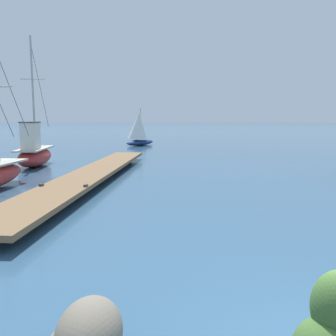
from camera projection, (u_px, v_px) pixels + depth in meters
The scene contains 4 objects.
floating_dock at pixel (92, 173), 16.52m from camera, with size 1.91×18.36×0.53m.
fishing_boat_0 at pixel (34, 153), 21.52m from camera, with size 2.24×5.96×7.47m.
shore_rock_mid_cluster at pixel (88, 336), 4.32m from camera, with size 1.10×1.25×0.76m.
distant_sailboat at pixel (139, 129), 37.21m from camera, with size 3.07×3.93×3.71m.
Camera 1 is at (-1.68, -3.87, 2.86)m, focal length 39.50 mm.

